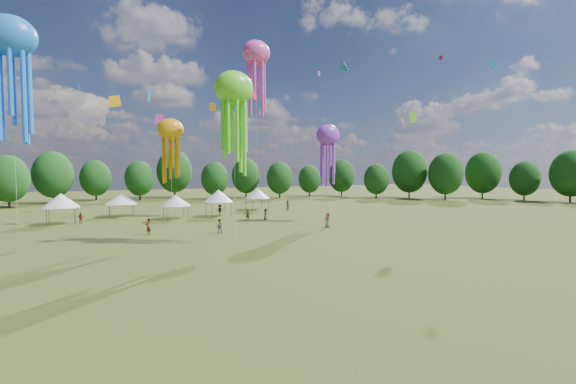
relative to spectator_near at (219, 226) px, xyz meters
name	(u,v)px	position (x,y,z in m)	size (l,w,h in m)	color
ground	(527,356)	(2.11, -34.89, -0.86)	(300.00, 300.00, 0.00)	#384416
spectator_near	(219,226)	(0.00, 0.00, 0.00)	(0.84, 0.65, 1.72)	gray
spectators_far	(244,214)	(7.46, 11.12, 0.02)	(35.34, 22.72, 1.93)	gray
festival_tents	(171,198)	(-2.04, 19.50, 2.30)	(36.72, 12.46, 4.44)	#47474C
show_kites	(195,90)	(-1.88, 3.35, 16.56)	(41.92, 22.16, 27.98)	#62E225
small_kites	(212,9)	(1.45, 6.91, 28.23)	(75.00, 59.12, 43.62)	#62E225
treeline	(164,176)	(-1.75, 27.62, 5.68)	(201.57, 95.24, 13.43)	#38281C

